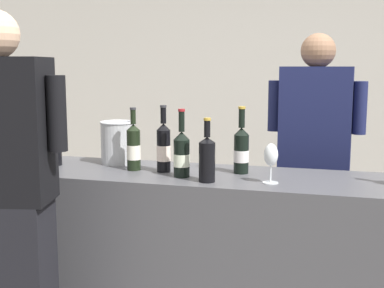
# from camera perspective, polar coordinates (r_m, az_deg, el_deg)

# --- Properties ---
(wall_back) EXTENTS (8.00, 0.10, 2.80)m
(wall_back) POSITION_cam_1_polar(r_m,az_deg,el_deg) (5.09, 9.36, 7.63)
(wall_back) COLOR beige
(wall_back) RESTS_ON ground_plane
(counter) EXTENTS (2.29, 0.56, 0.94)m
(counter) POSITION_cam_1_polar(r_m,az_deg,el_deg) (2.71, 2.68, -13.20)
(counter) COLOR #4C4C51
(counter) RESTS_ON ground_plane
(wine_bottle_0) EXTENTS (0.07, 0.07, 0.34)m
(wine_bottle_0) POSITION_cam_1_polar(r_m,az_deg,el_deg) (2.63, -3.16, -0.37)
(wine_bottle_0) COLOR black
(wine_bottle_0) RESTS_ON counter
(wine_bottle_2) EXTENTS (0.08, 0.08, 0.33)m
(wine_bottle_2) POSITION_cam_1_polar(r_m,az_deg,el_deg) (2.90, -15.10, 0.06)
(wine_bottle_2) COLOR black
(wine_bottle_2) RESTS_ON counter
(wine_bottle_3) EXTENTS (0.07, 0.07, 0.33)m
(wine_bottle_3) POSITION_cam_1_polar(r_m,az_deg,el_deg) (2.68, -6.48, -0.33)
(wine_bottle_3) COLOR black
(wine_bottle_3) RESTS_ON counter
(wine_bottle_4) EXTENTS (0.08, 0.08, 0.30)m
(wine_bottle_4) POSITION_cam_1_polar(r_m,az_deg,el_deg) (2.40, 1.68, -1.52)
(wine_bottle_4) COLOR black
(wine_bottle_4) RESTS_ON counter
(wine_bottle_5) EXTENTS (0.08, 0.08, 0.34)m
(wine_bottle_5) POSITION_cam_1_polar(r_m,az_deg,el_deg) (2.60, 5.49, -0.62)
(wine_bottle_5) COLOR black
(wine_bottle_5) RESTS_ON counter
(wine_bottle_6) EXTENTS (0.08, 0.08, 0.33)m
(wine_bottle_6) POSITION_cam_1_polar(r_m,az_deg,el_deg) (2.50, -1.16, -1.09)
(wine_bottle_6) COLOR black
(wine_bottle_6) RESTS_ON counter
(wine_glass) EXTENTS (0.07, 0.07, 0.19)m
(wine_glass) POSITION_cam_1_polar(r_m,az_deg,el_deg) (2.39, 8.75, -1.39)
(wine_glass) COLOR silver
(wine_glass) RESTS_ON counter
(ice_bucket) EXTENTS (0.20, 0.20, 0.24)m
(ice_bucket) POSITION_cam_1_polar(r_m,az_deg,el_deg) (2.88, -8.18, 0.20)
(ice_bucket) COLOR silver
(ice_bucket) RESTS_ON counter
(person_server) EXTENTS (0.57, 0.26, 1.67)m
(person_server) POSITION_cam_1_polar(r_m,az_deg,el_deg) (3.18, 13.34, -3.67)
(person_server) COLOR black
(person_server) RESTS_ON ground_plane
(person_guest) EXTENTS (0.56, 0.32, 1.71)m
(person_guest) POSITION_cam_1_polar(r_m,az_deg,el_deg) (2.35, -20.05, -7.79)
(person_guest) COLOR black
(person_guest) RESTS_ON ground_plane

